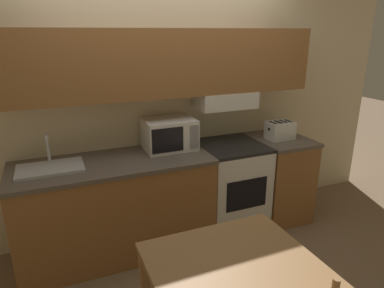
{
  "coord_description": "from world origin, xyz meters",
  "views": [
    {
      "loc": [
        -1.01,
        -3.12,
        1.94
      ],
      "look_at": [
        0.05,
        -0.58,
        1.04
      ],
      "focal_mm": 32.0,
      "sensor_mm": 36.0,
      "label": 1
    }
  ],
  "objects_px": {
    "microwave": "(169,134)",
    "toaster": "(280,130)",
    "stove_range": "(230,185)",
    "sink_basin": "(50,168)",
    "dining_table": "(234,281)"
  },
  "relations": [
    {
      "from": "stove_range",
      "to": "sink_basin",
      "type": "relative_size",
      "value": 1.72
    },
    {
      "from": "microwave",
      "to": "dining_table",
      "type": "bearing_deg",
      "value": -96.2
    },
    {
      "from": "microwave",
      "to": "toaster",
      "type": "height_order",
      "value": "microwave"
    },
    {
      "from": "toaster",
      "to": "sink_basin",
      "type": "height_order",
      "value": "sink_basin"
    },
    {
      "from": "toaster",
      "to": "sink_basin",
      "type": "distance_m",
      "value": 2.2
    },
    {
      "from": "microwave",
      "to": "sink_basin",
      "type": "distance_m",
      "value": 1.07
    },
    {
      "from": "sink_basin",
      "to": "microwave",
      "type": "bearing_deg",
      "value": 6.89
    },
    {
      "from": "microwave",
      "to": "toaster",
      "type": "xyz_separation_m",
      "value": [
        1.15,
        -0.15,
        -0.05
      ]
    },
    {
      "from": "sink_basin",
      "to": "dining_table",
      "type": "height_order",
      "value": "sink_basin"
    },
    {
      "from": "microwave",
      "to": "sink_basin",
      "type": "height_order",
      "value": "microwave"
    },
    {
      "from": "stove_range",
      "to": "microwave",
      "type": "xyz_separation_m",
      "value": [
        -0.6,
        0.12,
        0.59
      ]
    },
    {
      "from": "stove_range",
      "to": "sink_basin",
      "type": "xyz_separation_m",
      "value": [
        -1.66,
        -0.01,
        0.46
      ]
    },
    {
      "from": "stove_range",
      "to": "dining_table",
      "type": "xyz_separation_m",
      "value": [
        -0.77,
        -1.44,
        0.19
      ]
    },
    {
      "from": "stove_range",
      "to": "microwave",
      "type": "height_order",
      "value": "microwave"
    },
    {
      "from": "microwave",
      "to": "toaster",
      "type": "relative_size",
      "value": 1.69
    }
  ]
}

